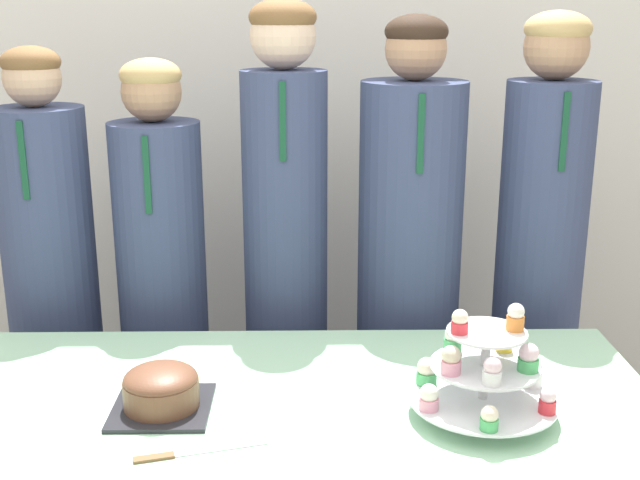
% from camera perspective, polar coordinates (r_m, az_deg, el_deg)
% --- Properties ---
extents(wall_back, '(9.00, 0.06, 2.70)m').
position_cam_1_polar(wall_back, '(3.01, -2.48, 11.50)').
color(wall_back, silver).
rests_on(wall_back, ground_plane).
extents(round_cake, '(0.22, 0.22, 0.10)m').
position_cam_1_polar(round_cake, '(1.85, -11.24, -10.34)').
color(round_cake, '#232328').
rests_on(round_cake, table).
extents(cake_knife, '(0.27, 0.09, 0.01)m').
position_cam_1_polar(cake_knife, '(1.70, -10.03, -14.81)').
color(cake_knife, silver).
rests_on(cake_knife, table).
extents(cupcake_stand, '(0.33, 0.33, 0.26)m').
position_cam_1_polar(cupcake_stand, '(1.81, 11.58, -9.08)').
color(cupcake_stand, silver).
rests_on(cupcake_stand, table).
extents(student_0, '(0.28, 0.28, 1.49)m').
position_cam_1_polar(student_0, '(2.61, -18.36, -4.48)').
color(student_0, '#384266').
rests_on(student_0, ground_plane).
extents(student_1, '(0.27, 0.27, 1.46)m').
position_cam_1_polar(student_1, '(2.54, -11.03, -4.81)').
color(student_1, '#384266').
rests_on(student_1, ground_plane).
extents(student_2, '(0.25, 0.26, 1.62)m').
position_cam_1_polar(student_2, '(2.47, -2.44, -2.72)').
color(student_2, '#384266').
rests_on(student_2, ground_plane).
extents(student_3, '(0.31, 0.32, 1.58)m').
position_cam_1_polar(student_3, '(2.50, 6.27, -3.79)').
color(student_3, '#384266').
rests_on(student_3, ground_plane).
extents(student_4, '(0.27, 0.27, 1.59)m').
position_cam_1_polar(student_4, '(2.57, 15.21, -3.05)').
color(student_4, '#384266').
rests_on(student_4, ground_plane).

